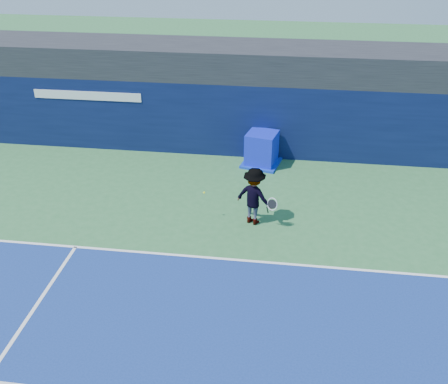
# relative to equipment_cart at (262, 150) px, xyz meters

# --- Properties ---
(ground) EXTENTS (80.00, 80.00, 0.00)m
(ground) POSITION_rel_equipment_cart_xyz_m (-0.17, -9.45, -0.61)
(ground) COLOR #2F6A39
(ground) RESTS_ON ground
(baseline) EXTENTS (24.00, 0.10, 0.01)m
(baseline) POSITION_rel_equipment_cart_xyz_m (-0.17, -6.45, -0.60)
(baseline) COLOR white
(baseline) RESTS_ON ground
(stadium_band) EXTENTS (36.00, 3.00, 1.20)m
(stadium_band) POSITION_rel_equipment_cart_xyz_m (-0.17, 2.05, 2.99)
(stadium_band) COLOR black
(stadium_band) RESTS_ON back_wall_assembly
(back_wall_assembly) EXTENTS (36.00, 1.03, 3.00)m
(back_wall_assembly) POSITION_rel_equipment_cart_xyz_m (-0.18, 1.05, 0.89)
(back_wall_assembly) COLOR #0A1339
(back_wall_assembly) RESTS_ON ground
(equipment_cart) EXTENTS (1.67, 1.67, 1.34)m
(equipment_cart) POSITION_rel_equipment_cart_xyz_m (0.00, 0.00, 0.00)
(equipment_cart) COLOR #0E1AC7
(equipment_cart) RESTS_ON ground
(tennis_player) EXTENTS (1.49, 1.17, 1.93)m
(tennis_player) POSITION_rel_equipment_cart_xyz_m (0.04, -4.34, 0.36)
(tennis_player) COLOR silver
(tennis_player) RESTS_ON ground
(tennis_ball) EXTENTS (0.07, 0.07, 0.07)m
(tennis_ball) POSITION_rel_equipment_cart_xyz_m (-1.56, -4.38, 0.39)
(tennis_ball) COLOR #E3F01A
(tennis_ball) RESTS_ON ground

